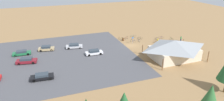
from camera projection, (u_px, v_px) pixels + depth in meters
name	position (u px, v px, depth m)	size (l,w,h in m)	color
ground	(131.00, 45.00, 60.32)	(160.00, 160.00, 0.00)	#937047
parking_lot_asphalt	(51.00, 59.00, 51.17)	(43.01, 34.90, 0.05)	#4C4C51
bike_pavilion	(175.00, 48.00, 50.70)	(13.21, 9.80, 4.84)	beige
trash_bin	(123.00, 39.00, 64.08)	(0.60, 0.60, 0.90)	brown
lot_sign	(133.00, 39.00, 61.12)	(0.56, 0.08, 2.20)	#99999E
pine_center	(210.00, 96.00, 28.81)	(2.69, 2.69, 6.23)	brown
bicycle_white_back_row	(139.00, 41.00, 63.31)	(0.48, 1.65, 0.84)	black
bicycle_orange_lone_west	(157.00, 41.00, 63.16)	(1.52, 0.84, 0.78)	black
bicycle_green_near_porch	(172.00, 39.00, 64.58)	(0.48, 1.76, 0.90)	black
bicycle_yellow_yard_right	(121.00, 38.00, 65.24)	(1.61, 0.76, 0.86)	black
bicycle_silver_front_row	(156.00, 39.00, 64.90)	(1.65, 0.78, 0.80)	black
bicycle_purple_lone_east	(161.00, 37.00, 66.16)	(1.71, 0.48, 0.86)	black
bicycle_black_edge_south	(140.00, 38.00, 65.44)	(1.57, 0.68, 0.82)	black
bicycle_teal_yard_left	(133.00, 36.00, 67.32)	(1.62, 0.79, 0.91)	black
bicycle_red_by_bin	(126.00, 38.00, 65.65)	(1.52, 0.81, 0.81)	black
bicycle_blue_yard_center	(133.00, 41.00, 62.88)	(1.07, 1.47, 0.87)	black
car_silver_front_row	(74.00, 46.00, 57.90)	(4.91, 2.66, 1.31)	#BCBCC1
car_maroon_back_corner	(27.00, 61.00, 48.59)	(4.93, 2.65, 1.42)	maroon
car_white_aisle_side	(94.00, 52.00, 53.56)	(4.57, 1.90, 1.32)	white
car_green_by_curb	(22.00, 53.00, 53.24)	(4.54, 1.83, 1.25)	#1E6B3D
car_black_inner_stall	(42.00, 77.00, 41.53)	(4.74, 2.22, 1.24)	black
car_tan_second_row	(46.00, 48.00, 56.12)	(4.48, 2.53, 1.42)	tan
visitor_by_pavilion	(158.00, 41.00, 61.53)	(0.39, 0.40, 1.78)	#2D3347
visitor_near_lot	(181.00, 38.00, 63.57)	(0.36, 0.36, 1.72)	#2D3347
visitor_at_bikes	(165.00, 43.00, 59.62)	(0.38, 0.36, 1.72)	#2D3347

